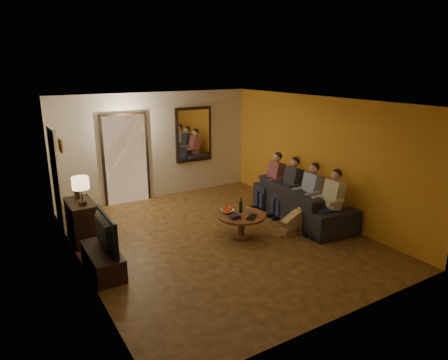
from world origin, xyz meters
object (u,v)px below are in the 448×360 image
dresser (82,221)px  table_lamp (81,191)px  person_b (309,196)px  bowl (227,211)px  person_a (330,205)px  person_c (290,189)px  wine_bottle (241,205)px  laptop (254,217)px  coffee_table (241,225)px  dog (293,221)px  tv_stand (103,261)px  person_d (273,182)px  sofa (302,202)px  tv (100,233)px

dresser → table_lamp: bearing=-90.0°
person_b → bowl: 1.78m
person_a → person_c: bearing=90.0°
wine_bottle → laptop: wine_bottle is taller
coffee_table → dog: bearing=-25.2°
wine_bottle → person_a: bearing=-30.2°
dresser → person_a: bearing=-27.1°
coffee_table → person_a: bearing=-26.5°
laptop → wine_bottle: bearing=61.1°
person_c → wine_bottle: size_ratio=3.87×
table_lamp → dog: table_lamp is taller
tv_stand → wine_bottle: (2.72, 0.10, 0.42)m
person_c → table_lamp: bearing=170.1°
person_d → wine_bottle: 1.77m
sofa → tv_stand: bearing=97.9°
table_lamp → tv: size_ratio=0.52×
dog → wine_bottle: wine_bottle is taller
sofa → dog: size_ratio=4.58×
person_c → sofa: bearing=-71.6°
dresser → person_b: 4.51m
table_lamp → dresser: bearing=90.0°
dresser → tv: bearing=-90.0°
laptop → tv: bearing=137.8°
sofa → person_a: size_ratio=2.14×
laptop → person_d: bearing=5.4°
dresser → person_c: 4.34m
coffee_table → bowl: 0.38m
dresser → coffee_table: bearing=-27.4°
person_b → coffee_table: person_b is taller
table_lamp → bowl: size_ratio=2.08×
tv → person_a: size_ratio=0.87×
tv → person_a: (4.23, -0.77, -0.08)m
dog → bowl: 1.30m
person_d → laptop: size_ratio=3.65×
sofa → bowl: 1.84m
coffee_table → laptop: bearing=-70.3°
coffee_table → laptop: laptop is taller
table_lamp → dog: size_ratio=0.96×
table_lamp → laptop: table_lamp is taller
sofa → coffee_table: bearing=100.5°
coffee_table → bowl: bearing=129.3°
dresser → tv: size_ratio=0.84×
tv → dog: size_ratio=1.86×
dresser → bowl: 2.75m
tv_stand → person_b: size_ratio=0.95×
person_a → dog: person_a is taller
sofa → bowl: size_ratio=9.90×
person_d → coffee_table: person_d is taller
person_c → coffee_table: bearing=-164.8°
tv_stand → wine_bottle: bearing=2.2°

